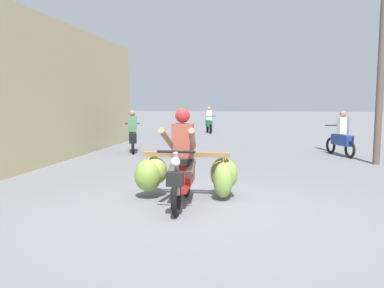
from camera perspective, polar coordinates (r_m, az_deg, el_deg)
The scene contains 7 objects.
ground_plane at distance 6.07m, azimuth 0.93°, elevation -9.84°, with size 120.00×120.00×0.00m, color slate.
motorbike_main_loaded at distance 6.64m, azimuth -0.90°, elevation -3.93°, with size 1.82×1.86×1.58m.
motorbike_distant_ahead_left at distance 12.83m, azimuth 21.14°, elevation 0.86°, with size 0.71×1.56×1.40m.
motorbike_distant_ahead_right at distance 12.99m, azimuth -8.73°, elevation 1.28°, with size 0.70×1.56×1.40m.
motorbike_distant_far_ahead at distance 20.89m, azimuth 2.51°, elevation 3.22°, with size 0.65×1.58×1.40m.
shopfront_building at distance 13.49m, azimuth -24.39°, elevation 6.87°, with size 4.19×10.06×3.90m.
utility_pole at distance 11.51m, azimuth 26.14°, elevation 12.05°, with size 0.18×0.18×5.94m, color brown.
Camera 1 is at (0.84, -5.77, 1.69)m, focal length 36.26 mm.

